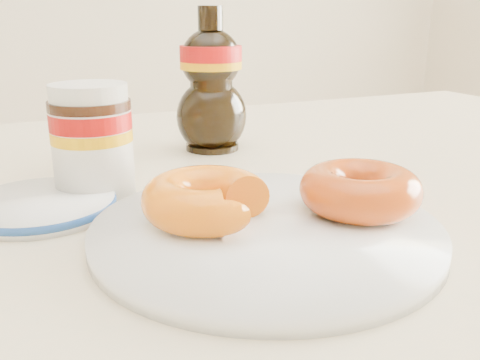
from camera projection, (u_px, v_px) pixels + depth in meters
name	position (u px, v px, depth m)	size (l,w,h in m)	color
dining_table	(256.00, 254.00, 0.59)	(1.40, 0.90, 0.75)	beige
plate	(266.00, 230.00, 0.42)	(0.28, 0.28, 0.01)	white
donut_bitten	(206.00, 199.00, 0.42)	(0.10, 0.10, 0.04)	orange
donut_whole	(360.00, 190.00, 0.44)	(0.10, 0.10, 0.04)	#A53B0A
nutella_jar	(92.00, 136.00, 0.51)	(0.08, 0.08, 0.11)	white
syrup_bottle	(211.00, 80.00, 0.68)	(0.09, 0.08, 0.18)	black
dark_jar	(89.00, 138.00, 0.60)	(0.05, 0.05, 0.08)	black
blue_rim_saucer	(41.00, 205.00, 0.48)	(0.13, 0.13, 0.01)	white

